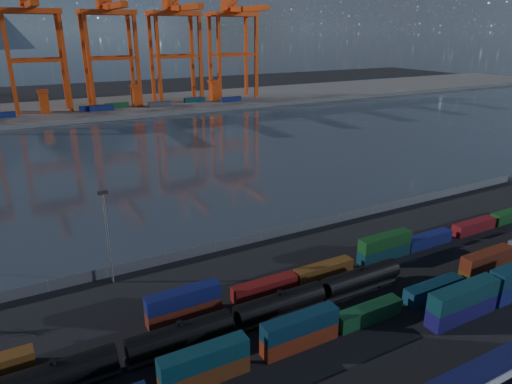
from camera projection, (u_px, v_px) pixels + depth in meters
name	position (u px, v px, depth m)	size (l,w,h in m)	color
ground	(349.00, 311.00, 69.96)	(700.00, 700.00, 0.00)	black
harbor_water	(152.00, 155.00, 156.79)	(700.00, 700.00, 0.00)	#2E3843
far_quay	(95.00, 108.00, 243.28)	(700.00, 70.00, 2.00)	#514F4C
container_row_mid	(436.00, 285.00, 73.41)	(141.59, 2.30, 4.90)	#404245
container_row_north	(278.00, 282.00, 74.93)	(141.51, 2.30, 4.90)	#111855
tanker_string	(122.00, 355.00, 57.13)	(92.33, 3.19, 4.56)	black
waterfront_fence	(261.00, 236.00, 92.77)	(160.12, 0.12, 2.20)	#595B5E
yard_light_mast	(107.00, 233.00, 74.82)	(1.60, 0.40, 16.60)	slate
gantry_cranes	(71.00, 24.00, 220.02)	(202.08, 51.99, 70.41)	#C0380D
quay_containers	(77.00, 109.00, 225.54)	(172.58, 10.99, 2.60)	navy
straddle_carriers	(92.00, 98.00, 231.59)	(140.00, 7.00, 11.10)	#C0380D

